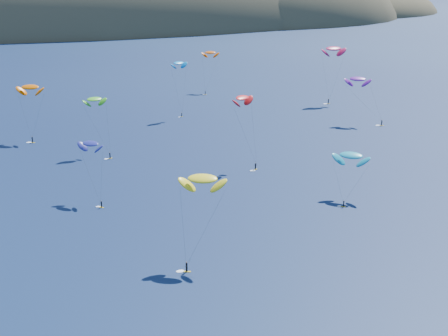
% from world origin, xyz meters
% --- Properties ---
extents(island, '(730.00, 300.00, 210.00)m').
position_xyz_m(island, '(39.40, 562.36, -10.74)').
color(island, '#3D3526').
rests_on(island, ground).
extents(kitesurfer_1, '(10.26, 11.20, 20.03)m').
position_xyz_m(kitesurfer_1, '(-46.88, 157.12, 17.39)').
color(kitesurfer_1, gold).
rests_on(kitesurfer_1, ground).
extents(kitesurfer_2, '(11.19, 10.43, 19.29)m').
position_xyz_m(kitesurfer_2, '(-18.68, 53.56, 16.69)').
color(kitesurfer_2, gold).
rests_on(kitesurfer_2, ground).
extents(kitesurfer_3, '(7.86, 11.63, 18.91)m').
position_xyz_m(kitesurfer_3, '(-28.85, 133.90, 16.80)').
color(kitesurfer_3, gold).
rests_on(kitesurfer_3, ground).
extents(kitesurfer_4, '(7.83, 5.69, 22.43)m').
position_xyz_m(kitesurfer_4, '(8.21, 171.19, 20.39)').
color(kitesurfer_4, gold).
rests_on(kitesurfer_4, ground).
extents(kitesurfer_5, '(10.78, 12.06, 13.28)m').
position_xyz_m(kitesurfer_5, '(27.08, 74.12, 10.72)').
color(kitesurfer_5, gold).
rests_on(kitesurfer_5, ground).
extents(kitesurfer_6, '(11.92, 13.47, 18.67)m').
position_xyz_m(kitesurfer_6, '(67.89, 140.70, 16.05)').
color(kitesurfer_6, gold).
rests_on(kitesurfer_6, ground).
extents(kitesurfer_8, '(10.81, 7.44, 25.28)m').
position_xyz_m(kitesurfer_8, '(76.34, 175.35, 22.23)').
color(kitesurfer_8, gold).
rests_on(kitesurfer_8, ground).
extents(kitesurfer_9, '(8.78, 10.51, 22.29)m').
position_xyz_m(kitesurfer_9, '(9.91, 107.01, 19.99)').
color(kitesurfer_9, gold).
rests_on(kitesurfer_9, ground).
extents(kitesurfer_10, '(7.45, 13.14, 16.02)m').
position_xyz_m(kitesurfer_10, '(-35.41, 95.10, 13.98)').
color(kitesurfer_10, gold).
rests_on(kitesurfer_10, ground).
extents(kitesurfer_11, '(10.31, 12.56, 19.42)m').
position_xyz_m(kitesurfer_11, '(34.63, 214.21, 17.26)').
color(kitesurfer_11, gold).
rests_on(kitesurfer_11, ground).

